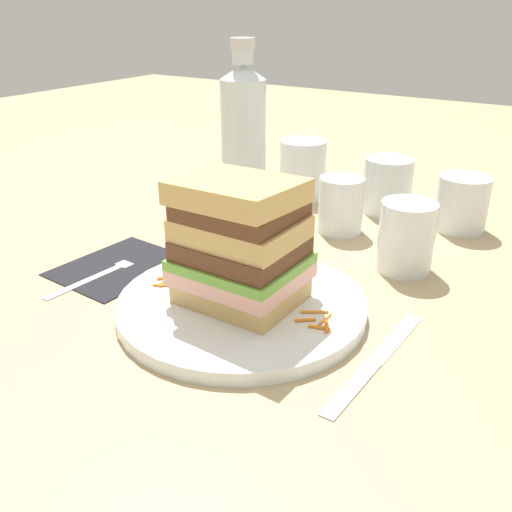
% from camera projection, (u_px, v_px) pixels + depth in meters
% --- Properties ---
extents(ground_plane, '(3.00, 3.00, 0.00)m').
position_uv_depth(ground_plane, '(254.00, 302.00, 0.65)').
color(ground_plane, tan).
extents(main_plate, '(0.27, 0.27, 0.02)m').
position_uv_depth(main_plate, '(241.00, 305.00, 0.63)').
color(main_plate, white).
rests_on(main_plate, ground_plane).
extents(sandwich, '(0.13, 0.11, 0.14)m').
position_uv_depth(sandwich, '(240.00, 243.00, 0.59)').
color(sandwich, tan).
rests_on(sandwich, main_plate).
extents(carrot_shred_0, '(0.03, 0.02, 0.00)m').
position_uv_depth(carrot_shred_0, '(167.00, 286.00, 0.65)').
color(carrot_shred_0, orange).
rests_on(carrot_shred_0, main_plate).
extents(carrot_shred_1, '(0.01, 0.02, 0.00)m').
position_uv_depth(carrot_shred_1, '(177.00, 274.00, 0.68)').
color(carrot_shred_1, orange).
rests_on(carrot_shred_1, main_plate).
extents(carrot_shred_2, '(0.01, 0.03, 0.00)m').
position_uv_depth(carrot_shred_2, '(165.00, 280.00, 0.66)').
color(carrot_shred_2, orange).
rests_on(carrot_shred_2, main_plate).
extents(carrot_shred_3, '(0.02, 0.03, 0.00)m').
position_uv_depth(carrot_shred_3, '(180.00, 280.00, 0.66)').
color(carrot_shred_3, orange).
rests_on(carrot_shred_3, main_plate).
extents(carrot_shred_4, '(0.01, 0.03, 0.00)m').
position_uv_depth(carrot_shred_4, '(176.00, 284.00, 0.65)').
color(carrot_shred_4, orange).
rests_on(carrot_shred_4, main_plate).
extents(carrot_shred_5, '(0.03, 0.03, 0.00)m').
position_uv_depth(carrot_shred_5, '(171.00, 277.00, 0.67)').
color(carrot_shred_5, orange).
rests_on(carrot_shred_5, main_plate).
extents(carrot_shred_6, '(0.02, 0.01, 0.00)m').
position_uv_depth(carrot_shred_6, '(319.00, 328.00, 0.57)').
color(carrot_shred_6, orange).
rests_on(carrot_shred_6, main_plate).
extents(carrot_shred_7, '(0.03, 0.02, 0.00)m').
position_uv_depth(carrot_shred_7, '(315.00, 312.00, 0.59)').
color(carrot_shred_7, orange).
rests_on(carrot_shred_7, main_plate).
extents(carrot_shred_8, '(0.02, 0.02, 0.00)m').
position_uv_depth(carrot_shred_8, '(305.00, 320.00, 0.58)').
color(carrot_shred_8, orange).
rests_on(carrot_shred_8, main_plate).
extents(carrot_shred_9, '(0.01, 0.02, 0.00)m').
position_uv_depth(carrot_shred_9, '(327.00, 327.00, 0.57)').
color(carrot_shred_9, orange).
rests_on(carrot_shred_9, main_plate).
extents(carrot_shred_10, '(0.00, 0.03, 0.00)m').
position_uv_depth(carrot_shred_10, '(323.00, 321.00, 0.58)').
color(carrot_shred_10, orange).
rests_on(carrot_shred_10, main_plate).
extents(napkin_dark, '(0.13, 0.16, 0.00)m').
position_uv_depth(napkin_dark, '(119.00, 266.00, 0.73)').
color(napkin_dark, black).
rests_on(napkin_dark, ground_plane).
extents(fork, '(0.03, 0.17, 0.00)m').
position_uv_depth(fork, '(105.00, 270.00, 0.71)').
color(fork, silver).
rests_on(fork, napkin_dark).
extents(knife, '(0.02, 0.20, 0.00)m').
position_uv_depth(knife, '(374.00, 363.00, 0.54)').
color(knife, silver).
rests_on(knife, ground_plane).
extents(juice_glass, '(0.07, 0.07, 0.09)m').
position_uv_depth(juice_glass, '(406.00, 239.00, 0.71)').
color(juice_glass, white).
rests_on(juice_glass, ground_plane).
extents(water_bottle, '(0.07, 0.07, 0.26)m').
position_uv_depth(water_bottle, '(244.00, 143.00, 0.84)').
color(water_bottle, silver).
rests_on(water_bottle, ground_plane).
extents(empty_tumbler_0, '(0.06, 0.06, 0.08)m').
position_uv_depth(empty_tumbler_0, '(341.00, 205.00, 0.83)').
color(empty_tumbler_0, silver).
rests_on(empty_tumbler_0, ground_plane).
extents(empty_tumbler_1, '(0.08, 0.08, 0.09)m').
position_uv_depth(empty_tumbler_1, '(387.00, 185.00, 0.90)').
color(empty_tumbler_1, silver).
rests_on(empty_tumbler_1, ground_plane).
extents(empty_tumbler_2, '(0.07, 0.07, 0.08)m').
position_uv_depth(empty_tumbler_2, '(462.00, 204.00, 0.83)').
color(empty_tumbler_2, silver).
rests_on(empty_tumbler_2, ground_plane).
extents(empty_tumbler_3, '(0.08, 0.08, 0.10)m').
position_uv_depth(empty_tumbler_3, '(303.00, 169.00, 0.97)').
color(empty_tumbler_3, silver).
rests_on(empty_tumbler_3, ground_plane).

